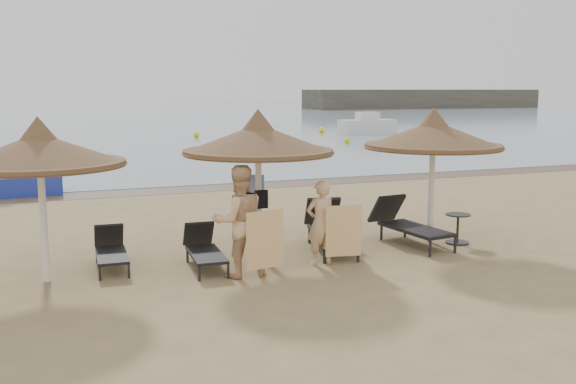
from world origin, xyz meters
name	(u,v)px	position (x,y,z in m)	size (l,w,h in m)	color
ground	(269,264)	(0.00, 0.00, 0.00)	(160.00, 160.00, 0.00)	#9C8450
sea	(71,113)	(0.00, 80.00, 0.01)	(200.00, 140.00, 0.03)	slate
wet_sand_strip	(172,190)	(0.00, 9.40, 0.00)	(200.00, 1.60, 0.01)	brown
palapa_left	(39,151)	(-3.85, 0.36, 2.22)	(2.81, 2.81, 2.78)	white
palapa_center	(258,140)	(-0.01, 0.54, 2.27)	(2.88, 2.88, 2.85)	white
palapa_right	(433,135)	(3.76, 0.41, 2.27)	(2.87, 2.87, 2.85)	white
lounger_far_left	(111,249)	(-2.74, 0.91, 0.32)	(0.60, 1.62, 0.71)	black
lounger_near_left	(204,248)	(-1.15, 0.32, 0.34)	(0.65, 1.70, 0.75)	black
lounger_near_right	(329,227)	(1.56, 0.74, 0.43)	(1.17, 2.24, 0.96)	black
lounger_far_right	(407,223)	(3.27, 0.55, 0.42)	(0.94, 2.18, 0.95)	black
side_table	(458,230)	(4.25, 0.13, 0.30)	(0.52, 0.52, 0.63)	black
person_left	(239,212)	(-0.72, -0.51, 1.13)	(1.04, 0.67, 2.26)	#E1B07F
person_right	(321,216)	(0.90, -0.33, 0.91)	(0.84, 0.54, 1.82)	#E1B07F
towel_left	(265,240)	(-0.37, -0.86, 0.69)	(0.71, 0.14, 1.00)	orange
towel_right	(344,231)	(1.25, -0.58, 0.66)	(0.67, 0.14, 0.95)	orange
bag_patterned	(256,186)	(-0.01, 0.72, 1.37)	(0.35, 0.23, 0.42)	white
bag_dark	(261,199)	(-0.01, 0.38, 1.17)	(0.25, 0.10, 0.34)	black
pedal_boat	(19,182)	(-4.54, 10.16, 0.41)	(2.43, 1.51, 1.10)	#2031A6
buoy_mid	(196,135)	(5.76, 30.85, 0.19)	(0.38, 0.38, 0.38)	#EFEA07
buoy_right	(347,141)	(13.01, 23.15, 0.17)	(0.34, 0.34, 0.34)	#EFEA07
buoy_extra	(322,130)	(15.34, 32.04, 0.20)	(0.41, 0.41, 0.41)	#EFEA07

